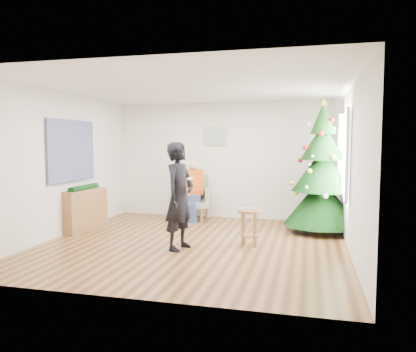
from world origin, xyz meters
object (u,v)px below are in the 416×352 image
(christmas_tree, at_px, (322,172))
(stool, at_px, (249,227))
(armchair, at_px, (192,203))
(standing_man, at_px, (180,196))
(console, at_px, (85,210))

(christmas_tree, height_order, stool, christmas_tree)
(armchair, xyz_separation_m, standing_man, (0.51, -2.45, 0.49))
(christmas_tree, height_order, standing_man, christmas_tree)
(stool, xyz_separation_m, armchair, (-1.56, 1.98, 0.06))
(armchair, xyz_separation_m, console, (-1.70, -1.59, 0.03))
(console, bearing_deg, christmas_tree, 23.54)
(christmas_tree, xyz_separation_m, standing_man, (-2.23, -1.86, -0.29))
(christmas_tree, relative_size, console, 2.54)
(stool, xyz_separation_m, standing_man, (-1.05, -0.47, 0.55))
(christmas_tree, distance_m, stool, 2.01)
(christmas_tree, xyz_separation_m, console, (-4.44, -1.01, -0.74))
(christmas_tree, height_order, armchair, christmas_tree)
(christmas_tree, xyz_separation_m, stool, (-1.18, -1.40, -0.84))
(standing_man, bearing_deg, console, 82.74)
(stool, relative_size, standing_man, 0.35)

